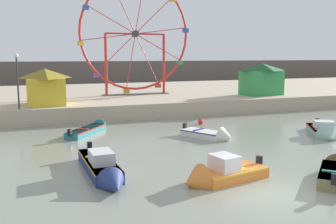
{
  "coord_description": "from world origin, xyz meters",
  "views": [
    {
      "loc": [
        -8.8,
        -12.01,
        5.4
      ],
      "look_at": [
        0.44,
        12.57,
        1.49
      ],
      "focal_mm": 40.6,
      "sensor_mm": 36.0,
      "label": 1
    }
  ],
  "objects_px": {
    "motorboat_seafoam": "(325,132)",
    "motorboat_navy_blue": "(103,169)",
    "ferris_wheel_red_frame": "(135,36)",
    "mooring_buoy_orange": "(201,121)",
    "promenade_lamp_near": "(17,73)",
    "carnival_booth_green_kiosk": "(261,78)",
    "motorboat_teal_painted": "(92,129)",
    "carnival_booth_yellow_awning": "(45,86)",
    "motorboat_white_red_stripe": "(212,135)",
    "motorboat_orange_hull": "(218,174)",
    "motorboat_olive_wood": "(336,171)"
  },
  "relations": [
    {
      "from": "promenade_lamp_near",
      "to": "motorboat_olive_wood",
      "type": "bearing_deg",
      "value": -53.82
    },
    {
      "from": "motorboat_olive_wood",
      "to": "motorboat_white_red_stripe",
      "type": "xyz_separation_m",
      "value": [
        -1.5,
        9.23,
        -0.05
      ]
    },
    {
      "from": "motorboat_olive_wood",
      "to": "mooring_buoy_orange",
      "type": "distance_m",
      "value": 14.19
    },
    {
      "from": "motorboat_white_red_stripe",
      "to": "ferris_wheel_red_frame",
      "type": "distance_m",
      "value": 18.19
    },
    {
      "from": "motorboat_white_red_stripe",
      "to": "carnival_booth_yellow_awning",
      "type": "relative_size",
      "value": 0.94
    },
    {
      "from": "motorboat_seafoam",
      "to": "promenade_lamp_near",
      "type": "distance_m",
      "value": 22.65
    },
    {
      "from": "motorboat_orange_hull",
      "to": "ferris_wheel_red_frame",
      "type": "height_order",
      "value": "ferris_wheel_red_frame"
    },
    {
      "from": "motorboat_navy_blue",
      "to": "motorboat_teal_painted",
      "type": "bearing_deg",
      "value": 172.4
    },
    {
      "from": "motorboat_olive_wood",
      "to": "motorboat_seafoam",
      "type": "relative_size",
      "value": 0.82
    },
    {
      "from": "motorboat_orange_hull",
      "to": "promenade_lamp_near",
      "type": "bearing_deg",
      "value": -75.97
    },
    {
      "from": "motorboat_seafoam",
      "to": "ferris_wheel_red_frame",
      "type": "distance_m",
      "value": 21.59
    },
    {
      "from": "promenade_lamp_near",
      "to": "carnival_booth_green_kiosk",
      "type": "bearing_deg",
      "value": 6.39
    },
    {
      "from": "motorboat_seafoam",
      "to": "carnival_booth_yellow_awning",
      "type": "height_order",
      "value": "carnival_booth_yellow_awning"
    },
    {
      "from": "motorboat_teal_painted",
      "to": "ferris_wheel_red_frame",
      "type": "xyz_separation_m",
      "value": [
        6.61,
        11.7,
        7.19
      ]
    },
    {
      "from": "mooring_buoy_orange",
      "to": "motorboat_teal_painted",
      "type": "bearing_deg",
      "value": 179.66
    },
    {
      "from": "motorboat_orange_hull",
      "to": "carnival_booth_green_kiosk",
      "type": "relative_size",
      "value": 0.94
    },
    {
      "from": "motorboat_navy_blue",
      "to": "motorboat_white_red_stripe",
      "type": "bearing_deg",
      "value": 122.55
    },
    {
      "from": "motorboat_teal_painted",
      "to": "mooring_buoy_orange",
      "type": "distance_m",
      "value": 8.58
    },
    {
      "from": "motorboat_seafoam",
      "to": "motorboat_orange_hull",
      "type": "bearing_deg",
      "value": -31.28
    },
    {
      "from": "ferris_wheel_red_frame",
      "to": "mooring_buoy_orange",
      "type": "distance_m",
      "value": 13.92
    },
    {
      "from": "motorboat_seafoam",
      "to": "motorboat_navy_blue",
      "type": "bearing_deg",
      "value": -46.69
    },
    {
      "from": "motorboat_navy_blue",
      "to": "carnival_booth_green_kiosk",
      "type": "relative_size",
      "value": 1.36
    },
    {
      "from": "carnival_booth_green_kiosk",
      "to": "motorboat_olive_wood",
      "type": "bearing_deg",
      "value": -120.55
    },
    {
      "from": "motorboat_orange_hull",
      "to": "motorboat_teal_painted",
      "type": "height_order",
      "value": "motorboat_orange_hull"
    },
    {
      "from": "motorboat_orange_hull",
      "to": "mooring_buoy_orange",
      "type": "bearing_deg",
      "value": -123.9
    },
    {
      "from": "motorboat_teal_painted",
      "to": "ferris_wheel_red_frame",
      "type": "bearing_deg",
      "value": 7.57
    },
    {
      "from": "motorboat_seafoam",
      "to": "motorboat_white_red_stripe",
      "type": "distance_m",
      "value": 7.77
    },
    {
      "from": "motorboat_seafoam",
      "to": "carnival_booth_yellow_awning",
      "type": "relative_size",
      "value": 1.14
    },
    {
      "from": "motorboat_navy_blue",
      "to": "motorboat_teal_painted",
      "type": "distance_m",
      "value": 10.53
    },
    {
      "from": "motorboat_seafoam",
      "to": "motorboat_navy_blue",
      "type": "xyz_separation_m",
      "value": [
        -15.74,
        -3.37,
        0.06
      ]
    },
    {
      "from": "motorboat_teal_painted",
      "to": "promenade_lamp_near",
      "type": "bearing_deg",
      "value": 87.16
    },
    {
      "from": "motorboat_navy_blue",
      "to": "motorboat_teal_painted",
      "type": "xyz_separation_m",
      "value": [
        1.23,
        10.46,
        -0.13
      ]
    },
    {
      "from": "motorboat_navy_blue",
      "to": "ferris_wheel_red_frame",
      "type": "bearing_deg",
      "value": 159.61
    },
    {
      "from": "motorboat_seafoam",
      "to": "carnival_booth_green_kiosk",
      "type": "height_order",
      "value": "carnival_booth_green_kiosk"
    },
    {
      "from": "motorboat_olive_wood",
      "to": "carnival_booth_green_kiosk",
      "type": "distance_m",
      "value": 23.46
    },
    {
      "from": "promenade_lamp_near",
      "to": "motorboat_teal_painted",
      "type": "bearing_deg",
      "value": -39.88
    },
    {
      "from": "motorboat_orange_hull",
      "to": "carnival_booth_yellow_awning",
      "type": "relative_size",
      "value": 1.07
    },
    {
      "from": "motorboat_orange_hull",
      "to": "mooring_buoy_orange",
      "type": "relative_size",
      "value": 9.89
    },
    {
      "from": "carnival_booth_yellow_awning",
      "to": "promenade_lamp_near",
      "type": "xyz_separation_m",
      "value": [
        -2.09,
        -2.22,
        1.17
      ]
    },
    {
      "from": "carnival_booth_yellow_awning",
      "to": "promenade_lamp_near",
      "type": "height_order",
      "value": "promenade_lamp_near"
    },
    {
      "from": "carnival_booth_green_kiosk",
      "to": "carnival_booth_yellow_awning",
      "type": "distance_m",
      "value": 21.52
    },
    {
      "from": "motorboat_olive_wood",
      "to": "motorboat_white_red_stripe",
      "type": "distance_m",
      "value": 9.35
    },
    {
      "from": "motorboat_white_red_stripe",
      "to": "motorboat_teal_painted",
      "type": "xyz_separation_m",
      "value": [
        -7.02,
        5.01,
        -0.0
      ]
    },
    {
      "from": "motorboat_teal_painted",
      "to": "ferris_wheel_red_frame",
      "type": "height_order",
      "value": "ferris_wheel_red_frame"
    },
    {
      "from": "motorboat_white_red_stripe",
      "to": "mooring_buoy_orange",
      "type": "distance_m",
      "value": 5.19
    },
    {
      "from": "carnival_booth_yellow_awning",
      "to": "mooring_buoy_orange",
      "type": "relative_size",
      "value": 9.24
    },
    {
      "from": "ferris_wheel_red_frame",
      "to": "carnival_booth_yellow_awning",
      "type": "distance_m",
      "value": 11.73
    },
    {
      "from": "motorboat_orange_hull",
      "to": "motorboat_navy_blue",
      "type": "xyz_separation_m",
      "value": [
        -4.49,
        2.48,
        0.02
      ]
    },
    {
      "from": "motorboat_teal_painted",
      "to": "carnival_booth_yellow_awning",
      "type": "bearing_deg",
      "value": 60.8
    },
    {
      "from": "motorboat_orange_hull",
      "to": "motorboat_olive_wood",
      "type": "relative_size",
      "value": 1.14
    }
  ]
}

